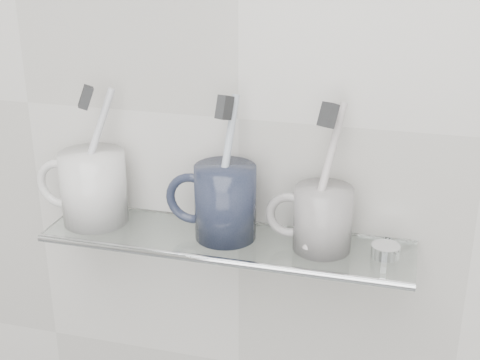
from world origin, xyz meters
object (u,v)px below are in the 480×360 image
(mug_left, at_px, (94,188))
(mug_right, at_px, (323,219))
(mug_center, at_px, (225,202))
(shelf_glass, at_px, (226,241))

(mug_left, height_order, mug_right, mug_left)
(mug_center, distance_m, mug_right, 0.13)
(mug_right, bearing_deg, mug_left, 176.28)
(shelf_glass, height_order, mug_left, mug_left)
(mug_left, bearing_deg, shelf_glass, -9.23)
(shelf_glass, distance_m, mug_right, 0.14)
(shelf_glass, relative_size, mug_center, 4.92)
(mug_left, bearing_deg, mug_center, -7.75)
(mug_center, bearing_deg, mug_left, -170.63)
(mug_left, relative_size, mug_right, 1.20)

